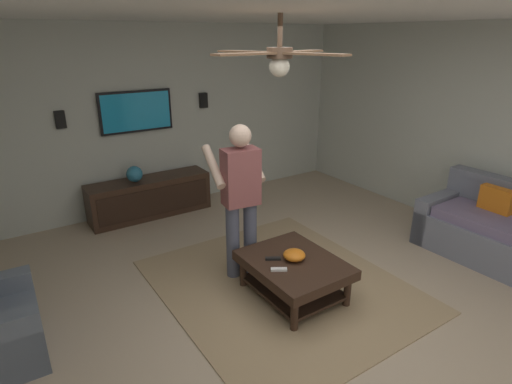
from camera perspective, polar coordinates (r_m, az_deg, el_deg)
ground_plane at (r=4.03m, az=7.42°, el=-16.77°), size 8.08×8.08×0.00m
wall_back_tv at (r=6.28m, az=-13.00°, el=9.75°), size 0.10×6.25×2.61m
ceiling_slab at (r=3.22m, az=9.79°, el=24.40°), size 6.93×6.25×0.10m
area_rug at (r=4.43m, az=3.40°, el=-12.62°), size 2.61×2.25×0.01m
couch at (r=5.48m, az=31.51°, el=-5.32°), size 1.92×0.91×0.87m
coffee_table at (r=4.15m, az=5.16°, el=-10.51°), size 1.00×0.80×0.40m
media_console at (r=6.13m, az=-14.28°, el=-0.67°), size 0.45×1.70×0.55m
tv at (r=6.04m, az=-16.07°, el=10.54°), size 0.05×1.00×0.56m
person_standing at (r=4.24m, az=-2.16°, el=-0.15°), size 0.58×0.59×1.64m
bowl at (r=4.08m, az=5.25°, el=-8.57°), size 0.22×0.22×0.10m
remote_white at (r=3.91m, az=3.15°, el=-10.53°), size 0.12×0.15×0.02m
remote_black at (r=4.08m, az=2.34°, el=-9.09°), size 0.12×0.15×0.02m
vase_round at (r=5.93m, az=-16.29°, el=2.37°), size 0.22×0.22×0.22m
wall_speaker_left at (r=6.43m, az=-7.21°, el=12.33°), size 0.06×0.12×0.22m
wall_speaker_right at (r=5.84m, az=-25.20°, el=8.95°), size 0.06×0.12×0.22m
ceiling_fan at (r=3.34m, az=3.12°, el=17.99°), size 1.19×1.19×0.46m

